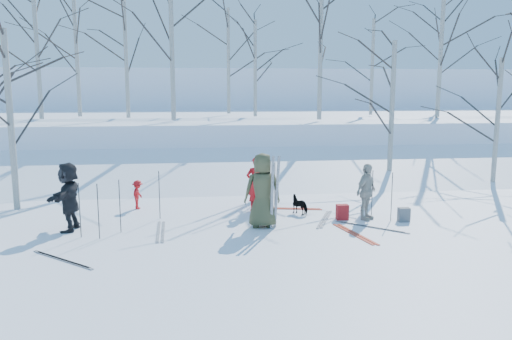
{
  "coord_description": "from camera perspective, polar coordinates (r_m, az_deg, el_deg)",
  "views": [
    {
      "loc": [
        -1.64,
        -12.22,
        3.54
      ],
      "look_at": [
        0.0,
        1.5,
        1.3
      ],
      "focal_mm": 35.0,
      "sensor_mm": 36.0,
      "label": 1
    }
  ],
  "objects": [
    {
      "name": "far_hill",
      "position": [
        50.27,
        -4.99,
        7.41
      ],
      "size": [
        90.0,
        30.0,
        6.0
      ],
      "primitive_type": "cube",
      "color": "white",
      "rests_on": "ground"
    },
    {
      "name": "ski_pair_f",
      "position": [
        13.89,
        7.84,
        -5.6
      ],
      "size": [
        1.56,
        2.04,
        0.02
      ],
      "primitive_type": null,
      "rotation": [
        0.0,
        0.0,
        -0.4
      ],
      "color": "silver",
      "rests_on": "ground"
    },
    {
      "name": "birch_plateau_d",
      "position": [
        31.33,
        20.29,
        11.91
      ],
      "size": [
        4.97,
        4.97,
        6.25
      ],
      "primitive_type": null,
      "color": "silver",
      "rests_on": "snow_plateau"
    },
    {
      "name": "ski_pole_b",
      "position": [
        14.19,
        13.13,
        -2.71
      ],
      "size": [
        0.02,
        0.02,
        1.34
      ],
      "primitive_type": "cylinder",
      "color": "black",
      "rests_on": "ground"
    },
    {
      "name": "birch_plateau_j",
      "position": [
        26.29,
        20.4,
        13.13
      ],
      "size": [
        5.36,
        5.36,
        6.8
      ],
      "primitive_type": null,
      "color": "silver",
      "rests_on": "snow_plateau"
    },
    {
      "name": "ski_pole_a",
      "position": [
        12.88,
        -15.29,
        -4.0
      ],
      "size": [
        0.02,
        0.02,
        1.34
      ],
      "primitive_type": "cylinder",
      "color": "black",
      "rests_on": "ground"
    },
    {
      "name": "backpack_grey",
      "position": [
        14.11,
        16.54,
        -4.91
      ],
      "size": [
        0.3,
        0.2,
        0.38
      ],
      "primitive_type": "cube",
      "color": "#55585C",
      "rests_on": "ground"
    },
    {
      "name": "skier_cream_east",
      "position": [
        13.93,
        12.48,
        -2.46
      ],
      "size": [
        0.93,
        0.89,
        1.55
      ],
      "primitive_type": "imported",
      "rotation": [
        0.0,
        0.0,
        0.73
      ],
      "color": "beige",
      "rests_on": "ground"
    },
    {
      "name": "upright_ski_right",
      "position": [
        12.72,
        2.39,
        -2.55
      ],
      "size": [
        0.15,
        0.23,
        1.89
      ],
      "primitive_type": "cube",
      "rotation": [
        0.1,
        0.0,
        0.39
      ],
      "color": "silver",
      "rests_on": "ground"
    },
    {
      "name": "birch_plateau_g",
      "position": [
        24.77,
        -14.62,
        12.26
      ],
      "size": [
        4.5,
        4.5,
        5.57
      ],
      "primitive_type": null,
      "color": "silver",
      "rests_on": "snow_plateau"
    },
    {
      "name": "backpack_dark",
      "position": [
        15.31,
        1.19,
        -3.39
      ],
      "size": [
        0.34,
        0.24,
        0.4
      ],
      "primitive_type": "cube",
      "color": "black",
      "rests_on": "ground"
    },
    {
      "name": "skier_red_north",
      "position": [
        14.58,
        0.04,
        -1.6
      ],
      "size": [
        0.59,
        0.39,
        1.61
      ],
      "primitive_type": "imported",
      "rotation": [
        0.0,
        0.0,
        3.15
      ],
      "color": "red",
      "rests_on": "ground"
    },
    {
      "name": "ski_pair_a",
      "position": [
        13.34,
        13.05,
        -6.38
      ],
      "size": [
        2.09,
        2.1,
        0.02
      ],
      "primitive_type": null,
      "rotation": [
        0.0,
        0.0,
        0.83
      ],
      "color": "silver",
      "rests_on": "ground"
    },
    {
      "name": "skier_red_seated",
      "position": [
        15.3,
        -13.36,
        -2.76
      ],
      "size": [
        0.42,
        0.61,
        0.87
      ],
      "primitive_type": "imported",
      "rotation": [
        0.0,
        0.0,
        1.39
      ],
      "color": "red",
      "rests_on": "ground"
    },
    {
      "name": "skier_olive_center",
      "position": [
        12.84,
        0.76,
        -2.34
      ],
      "size": [
        0.95,
        0.62,
        1.94
      ],
      "primitive_type": "imported",
      "rotation": [
        0.0,
        0.0,
        3.15
      ],
      "color": "#424328",
      "rests_on": "ground"
    },
    {
      "name": "ski_pole_h",
      "position": [
        15.0,
        1.32,
        -1.82
      ],
      "size": [
        0.02,
        0.02,
        1.34
      ],
      "primitive_type": "cylinder",
      "color": "black",
      "rests_on": "ground"
    },
    {
      "name": "ski_pole_f",
      "position": [
        13.98,
        15.24,
        -2.97
      ],
      "size": [
        0.02,
        0.02,
        1.34
      ],
      "primitive_type": "cylinder",
      "color": "black",
      "rests_on": "ground"
    },
    {
      "name": "ski_pole_e",
      "position": [
        15.31,
        2.17,
        -1.61
      ],
      "size": [
        0.02,
        0.02,
        1.34
      ],
      "primitive_type": "cylinder",
      "color": "black",
      "rests_on": "ground"
    },
    {
      "name": "ground",
      "position": [
        12.83,
        0.8,
        -6.81
      ],
      "size": [
        120.0,
        120.0,
        0.0
      ],
      "primitive_type": "plane",
      "color": "white",
      "rests_on": "ground"
    },
    {
      "name": "birch_plateau_c",
      "position": [
        22.47,
        -9.62,
        14.81
      ],
      "size": [
        5.61,
        5.61,
        7.16
      ],
      "primitive_type": null,
      "color": "silver",
      "rests_on": "snow_plateau"
    },
    {
      "name": "upright_ski_left",
      "position": [
        12.65,
        1.86,
        -2.62
      ],
      "size": [
        0.1,
        0.16,
        1.9
      ],
      "primitive_type": "cube",
      "rotation": [
        0.07,
        0.0,
        0.18
      ],
      "color": "silver",
      "rests_on": "ground"
    },
    {
      "name": "birch_plateau_b",
      "position": [
        28.32,
        -3.17,
        12.29
      ],
      "size": [
        4.62,
        4.62,
        5.74
      ],
      "primitive_type": null,
      "color": "silver",
      "rests_on": "snow_plateau"
    },
    {
      "name": "backpack_red",
      "position": [
        13.93,
        9.83,
        -4.76
      ],
      "size": [
        0.32,
        0.22,
        0.42
      ],
      "primitive_type": "cube",
      "color": "maroon",
      "rests_on": "ground"
    },
    {
      "name": "birch_edge_e",
      "position": [
        19.41,
        15.26,
        6.27
      ],
      "size": [
        4.32,
        4.32,
        5.31
      ],
      "primitive_type": null,
      "color": "silver",
      "rests_on": "ground"
    },
    {
      "name": "skier_redor_behind",
      "position": [
        15.15,
        0.72,
        -1.41
      ],
      "size": [
        0.92,
        0.89,
        1.5
      ],
      "primitive_type": "imported",
      "rotation": [
        0.0,
        0.0,
        2.5
      ],
      "color": "red",
      "rests_on": "ground"
    },
    {
      "name": "birch_edge_a",
      "position": [
        16.22,
        -26.25,
        5.04
      ],
      "size": [
        4.28,
        4.28,
        5.25
      ],
      "primitive_type": null,
      "color": "silver",
      "rests_on": "ground"
    },
    {
      "name": "birch_plateau_h",
      "position": [
        27.62,
        13.15,
        11.36
      ],
      "size": [
        4.09,
        4.09,
        4.99
      ],
      "primitive_type": null,
      "color": "silver",
      "rests_on": "snow_plateau"
    },
    {
      "name": "ski_pair_e",
      "position": [
        15.01,
        3.84,
        -4.42
      ],
      "size": [
        0.96,
        1.98,
        0.02
      ],
      "primitive_type": null,
      "rotation": [
        0.0,
        0.0,
        1.36
      ],
      "color": "red",
      "rests_on": "ground"
    },
    {
      "name": "skier_grey_west",
      "position": [
        13.41,
        -20.62,
        -2.87
      ],
      "size": [
        0.7,
        1.67,
        1.74
      ],
      "primitive_type": "imported",
      "rotation": [
        0.0,
        0.0,
        4.6
      ],
      "color": "black",
      "rests_on": "ground"
    },
    {
      "name": "ski_pole_g",
      "position": [
        13.97,
        -10.99,
        -2.82
      ],
      "size": [
        0.02,
        0.02,
        1.34
      ],
      "primitive_type": "cylinder",
      "color": "black",
      "rests_on": "ground"
    },
    {
      "name": "dog",
      "position": [
        14.4,
        5.08,
        -3.95
      ],
      "size": [
        0.62,
        0.68,
        0.54
      ],
      "primitive_type": "imported",
      "rotation": [
        0.0,
        0.0,
        3.8
      ],
      "color": "black",
      "rests_on": "ground"
    },
    {
      "name": "birch_plateau_f",
      "position": [
        25.17,
        -0.09,
        11.49
      ],
      "size": [
        3.88,
        3.88,
        4.69
      ],
      "primitive_type": null,
      "color": "silver",
      "rests_on": "snow_plateau"
    },
    {
      "name": "birch_plateau_k",
      "position": [
        24.97,
        -23.73,
        12.24
      ],
      "size": [
        4.79,
        4.79,
        5.98
      ],
      "primitive_type": null,
      "color": "silver",
      "rests_on": "snow_plateau"
    },
    {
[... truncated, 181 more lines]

